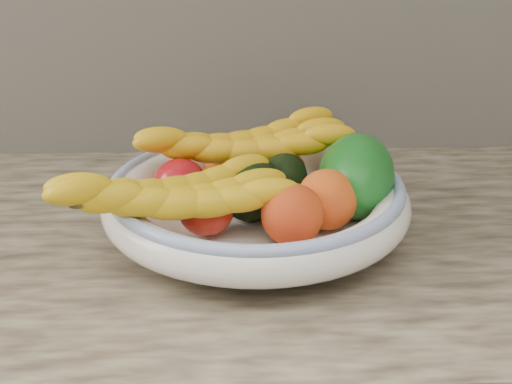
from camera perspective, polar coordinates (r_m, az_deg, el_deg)
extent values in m
cube|color=tan|center=(0.95, -0.05, -3.94)|extent=(2.44, 0.66, 0.04)
cube|color=beige|center=(1.17, -0.74, 15.11)|extent=(2.40, 0.02, 0.50)
cylinder|color=white|center=(0.92, 0.00, -2.96)|extent=(0.13, 0.13, 0.02)
cylinder|color=white|center=(0.92, 0.00, -2.18)|extent=(0.32, 0.32, 0.01)
torus|color=white|center=(0.91, 0.00, -0.70)|extent=(0.39, 0.39, 0.05)
torus|color=#3D5EAD|center=(0.90, 0.00, 0.59)|extent=(0.37, 0.37, 0.02)
ellipsoid|color=#FF5F05|center=(1.00, -2.67, 2.02)|extent=(0.06, 0.06, 0.05)
ellipsoid|color=orange|center=(0.99, 2.45, 1.87)|extent=(0.06, 0.06, 0.05)
ellipsoid|color=#FB5D05|center=(0.96, -0.69, 1.12)|extent=(0.06, 0.06, 0.05)
ellipsoid|color=#AE0F17|center=(0.93, -6.08, 0.75)|extent=(0.08, 0.08, 0.06)
ellipsoid|color=#B01E11|center=(0.85, -4.02, -1.48)|extent=(0.08, 0.08, 0.06)
ellipsoid|color=black|center=(0.90, -0.44, 0.31)|extent=(0.09, 0.12, 0.08)
ellipsoid|color=black|center=(0.94, 2.25, 1.22)|extent=(0.07, 0.09, 0.06)
ellipsoid|color=#105616|center=(0.92, 8.02, 1.31)|extent=(0.14, 0.16, 0.13)
ellipsoid|color=orange|center=(0.83, 2.91, -1.81)|extent=(0.10, 0.10, 0.07)
ellipsoid|color=orange|center=(0.87, 5.70, -0.61)|extent=(0.09, 0.09, 0.07)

